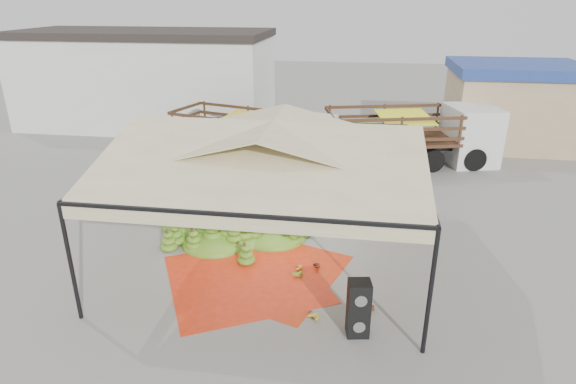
# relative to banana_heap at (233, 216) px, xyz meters

# --- Properties ---
(ground) EXTENTS (90.00, 90.00, 0.00)m
(ground) POSITION_rel_banana_heap_xyz_m (1.51, -0.97, -0.56)
(ground) COLOR slate
(ground) RESTS_ON ground
(canopy_tent) EXTENTS (8.10, 8.10, 4.00)m
(canopy_tent) POSITION_rel_banana_heap_xyz_m (1.51, -0.97, 2.74)
(canopy_tent) COLOR black
(canopy_tent) RESTS_ON ground
(building_white) EXTENTS (14.30, 6.30, 5.40)m
(building_white) POSITION_rel_banana_heap_xyz_m (-8.49, 13.03, 2.16)
(building_white) COLOR silver
(building_white) RESTS_ON ground
(building_tan) EXTENTS (6.30, 5.30, 4.10)m
(building_tan) POSITION_rel_banana_heap_xyz_m (11.51, 12.03, 1.52)
(building_tan) COLOR tan
(building_tan) RESTS_ON ground
(tarp_left) EXTENTS (5.30, 5.22, 0.01)m
(tarp_left) POSITION_rel_banana_heap_xyz_m (1.02, -2.69, -0.55)
(tarp_left) COLOR red
(tarp_left) RESTS_ON ground
(tarp_right) EXTENTS (4.55, 4.66, 0.01)m
(tarp_right) POSITION_rel_banana_heap_xyz_m (1.64, -2.25, -0.55)
(tarp_right) COLOR red
(tarp_right) RESTS_ON ground
(banana_heap) EXTENTS (5.34, 4.45, 1.11)m
(banana_heap) POSITION_rel_banana_heap_xyz_m (0.00, 0.00, 0.00)
(banana_heap) COLOR #47821B
(banana_heap) RESTS_ON ground
(hand_yellow_a) EXTENTS (0.46, 0.39, 0.19)m
(hand_yellow_a) POSITION_rel_banana_heap_xyz_m (2.32, -2.01, -0.46)
(hand_yellow_a) COLOR gold
(hand_yellow_a) RESTS_ON ground
(hand_yellow_b) EXTENTS (0.63, 0.62, 0.22)m
(hand_yellow_b) POSITION_rel_banana_heap_xyz_m (2.98, -4.26, -0.44)
(hand_yellow_b) COLOR gold
(hand_yellow_b) RESTS_ON ground
(hand_red_a) EXTENTS (0.48, 0.44, 0.18)m
(hand_red_a) POSITION_rel_banana_heap_xyz_m (4.34, -3.57, -0.47)
(hand_red_a) COLOR #612D16
(hand_red_a) RESTS_ON ground
(hand_red_b) EXTENTS (0.51, 0.46, 0.20)m
(hand_red_b) POSITION_rel_banana_heap_xyz_m (2.81, -1.86, -0.46)
(hand_red_b) COLOR #5B2014
(hand_red_b) RESTS_ON ground
(hand_green) EXTENTS (0.63, 0.60, 0.22)m
(hand_green) POSITION_rel_banana_heap_xyz_m (2.35, -2.28, -0.44)
(hand_green) COLOR #58811B
(hand_green) RESTS_ON ground
(hanging_bunches) EXTENTS (3.24, 0.24, 0.20)m
(hanging_bunches) POSITION_rel_banana_heap_xyz_m (1.70, -1.92, 2.06)
(hanging_bunches) COLOR #407518
(hanging_bunches) RESTS_ON ground
(speaker_stack) EXTENTS (0.57, 0.51, 1.38)m
(speaker_stack) POSITION_rel_banana_heap_xyz_m (4.08, -4.56, 0.13)
(speaker_stack) COLOR black
(speaker_stack) RESTS_ON ground
(banana_leaves) EXTENTS (0.96, 1.36, 3.70)m
(banana_leaves) POSITION_rel_banana_heap_xyz_m (-2.19, 0.95, -0.56)
(banana_leaves) COLOR #35671B
(banana_leaves) RESTS_ON ground
(vendor) EXTENTS (0.71, 0.55, 1.70)m
(vendor) POSITION_rel_banana_heap_xyz_m (2.72, 4.38, 0.30)
(vendor) COLOR gray
(vendor) RESTS_ON ground
(truck_left) EXTENTS (7.59, 4.46, 2.47)m
(truck_left) POSITION_rel_banana_heap_xyz_m (-0.54, 6.49, 0.97)
(truck_left) COLOR #492718
(truck_left) RESTS_ON ground
(truck_right) EXTENTS (7.91, 4.33, 2.58)m
(truck_right) POSITION_rel_banana_heap_xyz_m (6.52, 7.99, 1.03)
(truck_right) COLOR #4E291A
(truck_right) RESTS_ON ground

